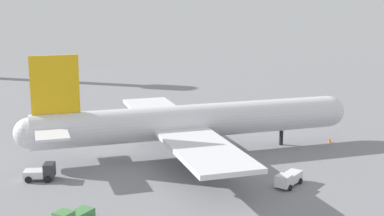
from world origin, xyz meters
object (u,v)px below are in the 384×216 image
(fuel_truck, at_px, (289,179))
(safety_cone_nose, at_px, (330,140))
(baggage_tug, at_px, (42,172))
(cargo_airplane, at_px, (190,122))
(safety_cone_tail, at_px, (34,172))

(fuel_truck, xyz_separation_m, safety_cone_nose, (17.95, 18.12, -0.68))
(baggage_tug, xyz_separation_m, safety_cone_nose, (50.81, 5.01, -0.78))
(fuel_truck, relative_size, baggage_tug, 1.14)
(cargo_airplane, distance_m, baggage_tug, 25.71)
(fuel_truck, bearing_deg, safety_cone_tail, 154.89)
(fuel_truck, height_order, safety_cone_nose, fuel_truck)
(safety_cone_nose, bearing_deg, cargo_airplane, 177.00)
(fuel_truck, distance_m, safety_cone_tail, 37.47)
(baggage_tug, height_order, safety_cone_tail, baggage_tug)
(cargo_airplane, xyz_separation_m, safety_cone_tail, (-25.61, -3.59, -5.08))
(baggage_tug, distance_m, safety_cone_tail, 3.10)
(fuel_truck, bearing_deg, safety_cone_nose, 45.26)
(baggage_tug, bearing_deg, cargo_airplane, 14.58)
(baggage_tug, bearing_deg, safety_cone_nose, 5.63)
(safety_cone_nose, xyz_separation_m, safety_cone_tail, (-51.88, -2.22, -0.04))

